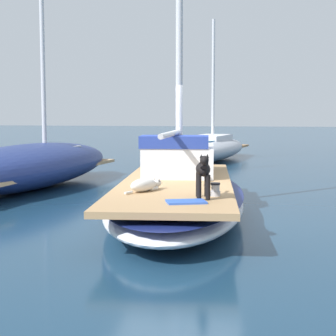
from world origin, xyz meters
TOP-DOWN VIEW (x-y plane):
  - ground_plane at (0.00, 0.00)m, footprint 120.00×120.00m
  - sailboat_main at (0.00, 0.00)m, footprint 3.12×7.42m
  - mast_main at (-0.08, 0.73)m, footprint 0.14×2.27m
  - cabin_house at (-0.10, 1.11)m, footprint 1.58×2.33m
  - dog_black at (0.70, -2.04)m, footprint 0.29×0.94m
  - dog_white at (-0.32, -1.41)m, footprint 0.52×0.89m
  - deck_winch at (0.87, -1.75)m, footprint 0.16×0.16m
  - deck_towel at (0.50, -2.45)m, footprint 0.64×0.52m
  - moored_boat_far_astern at (-0.46, 11.37)m, footprint 3.73×7.97m
  - moored_boat_port_side at (-4.24, 3.08)m, footprint 3.30×7.86m

SIDE VIEW (x-z plane):
  - ground_plane at x=0.00m, z-range 0.00..0.00m
  - sailboat_main at x=0.00m, z-range 0.01..0.67m
  - moored_boat_far_astern at x=-0.46m, z-range -2.30..3.29m
  - moored_boat_port_side at x=-4.24m, z-range -3.60..4.80m
  - deck_towel at x=0.50m, z-range 0.66..0.69m
  - deck_winch at x=0.87m, z-range 0.65..0.86m
  - dog_white at x=-0.32m, z-range 0.66..0.88m
  - cabin_house at x=-0.10m, z-range 0.59..1.43m
  - dog_black at x=0.70m, z-range 0.73..1.43m
  - mast_main at x=-0.08m, z-range 0.32..6.61m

